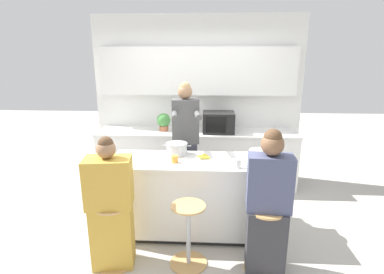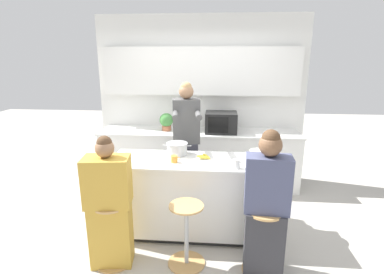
{
  "view_description": "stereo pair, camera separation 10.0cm",
  "coord_description": "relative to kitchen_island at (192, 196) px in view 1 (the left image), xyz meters",
  "views": [
    {
      "loc": [
        0.18,
        -3.21,
        2.06
      ],
      "look_at": [
        0.0,
        0.07,
        1.17
      ],
      "focal_mm": 28.0,
      "sensor_mm": 36.0,
      "label": 1
    },
    {
      "loc": [
        0.28,
        -3.2,
        2.06
      ],
      "look_at": [
        0.0,
        0.07,
        1.17
      ],
      "focal_mm": 28.0,
      "sensor_mm": 36.0,
      "label": 2
    }
  ],
  "objects": [
    {
      "name": "banana_bunch",
      "position": [
        0.13,
        0.05,
        0.48
      ],
      "size": [
        0.18,
        0.13,
        0.06
      ],
      "color": "yellow",
      "rests_on": "kitchen_island"
    },
    {
      "name": "back_counter",
      "position": [
        0.0,
        1.41,
        -0.01
      ],
      "size": [
        3.15,
        0.65,
        0.9
      ],
      "color": "white",
      "rests_on": "ground_plane"
    },
    {
      "name": "microwave",
      "position": [
        0.34,
        1.37,
        0.6
      ],
      "size": [
        0.49,
        0.4,
        0.32
      ],
      "color": "black",
      "rests_on": "back_counter"
    },
    {
      "name": "coffee_cup_near",
      "position": [
        -0.18,
        -0.1,
        0.49
      ],
      "size": [
        0.11,
        0.07,
        0.08
      ],
      "color": "orange",
      "rests_on": "kitchen_island"
    },
    {
      "name": "person_seated_near",
      "position": [
        0.75,
        -0.63,
        0.2
      ],
      "size": [
        0.42,
        0.29,
        1.44
      ],
      "rotation": [
        0.0,
        0.0,
        -0.07
      ],
      "color": "#333338",
      "rests_on": "ground_plane"
    },
    {
      "name": "wall_back",
      "position": [
        0.0,
        1.72,
        1.08
      ],
      "size": [
        3.4,
        0.22,
        2.7
      ],
      "color": "silver",
      "rests_on": "ground_plane"
    },
    {
      "name": "person_wrapped_blanket",
      "position": [
        -0.75,
        -0.63,
        0.17
      ],
      "size": [
        0.47,
        0.34,
        1.35
      ],
      "rotation": [
        0.0,
        0.0,
        0.13
      ],
      "color": "gold",
      "rests_on": "ground_plane"
    },
    {
      "name": "bar_stool_center",
      "position": [
        0.0,
        -0.59,
        -0.13
      ],
      "size": [
        0.38,
        0.38,
        0.66
      ],
      "color": "tan",
      "rests_on": "ground_plane"
    },
    {
      "name": "bar_stool_leftmost",
      "position": [
        -0.75,
        -0.63,
        -0.13
      ],
      "size": [
        0.38,
        0.38,
        0.66
      ],
      "color": "tan",
      "rests_on": "ground_plane"
    },
    {
      "name": "ground_plane",
      "position": [
        0.0,
        0.0,
        -0.46
      ],
      "size": [
        16.0,
        16.0,
        0.0
      ],
      "primitive_type": "plane",
      "color": "#B2ADA3"
    },
    {
      "name": "potted_plant",
      "position": [
        -0.52,
        1.41,
        0.59
      ],
      "size": [
        0.22,
        0.22,
        0.28
      ],
      "color": "#A86042",
      "rests_on": "back_counter"
    },
    {
      "name": "cooking_pot",
      "position": [
        -0.19,
        0.17,
        0.53
      ],
      "size": [
        0.34,
        0.26,
        0.14
      ],
      "color": "#B7BABC",
      "rests_on": "kitchen_island"
    },
    {
      "name": "coffee_cup_far",
      "position": [
        0.49,
        -0.23,
        0.5
      ],
      "size": [
        0.11,
        0.07,
        0.1
      ],
      "color": "white",
      "rests_on": "kitchen_island"
    },
    {
      "name": "bar_stool_rightmost",
      "position": [
        0.75,
        -0.63,
        -0.13
      ],
      "size": [
        0.38,
        0.38,
        0.66
      ],
      "color": "tan",
      "rests_on": "ground_plane"
    },
    {
      "name": "fruit_bowl",
      "position": [
        0.78,
        0.14,
        0.49
      ],
      "size": [
        0.24,
        0.24,
        0.08
      ],
      "color": "silver",
      "rests_on": "kitchen_island"
    },
    {
      "name": "kitchen_island",
      "position": [
        0.0,
        0.0,
        0.0
      ],
      "size": [
        1.87,
        0.67,
        0.92
      ],
      "color": "black",
      "rests_on": "ground_plane"
    },
    {
      "name": "person_cooking",
      "position": [
        -0.11,
        0.56,
        0.41
      ],
      "size": [
        0.41,
        0.57,
        1.75
      ],
      "rotation": [
        0.0,
        0.0,
        0.13
      ],
      "color": "#383842",
      "rests_on": "ground_plane"
    }
  ]
}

